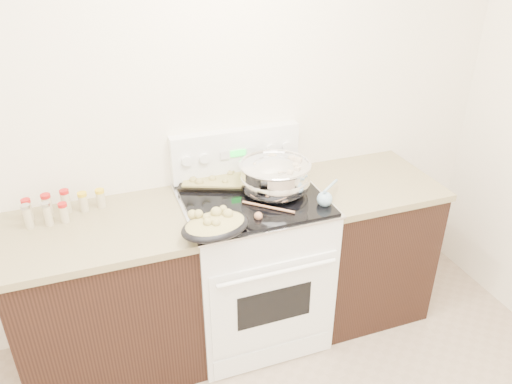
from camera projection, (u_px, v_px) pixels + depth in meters
name	position (u px, v px, depth m)	size (l,w,h in m)	color
room_shell	(318.00, 218.00, 1.07)	(4.10, 3.60, 2.75)	white
counter_left	(108.00, 299.00, 2.70)	(0.93, 0.67, 0.92)	black
counter_right	(361.00, 244.00, 3.17)	(0.73, 0.67, 0.92)	black
kitchen_range	(253.00, 264.00, 2.93)	(0.78, 0.73, 1.22)	white
mixing_bowl	(275.00, 178.00, 2.72)	(0.45, 0.45, 0.23)	silver
roasting_pan	(215.00, 225.00, 2.37)	(0.38, 0.30, 0.12)	black
baking_sheet	(217.00, 178.00, 2.87)	(0.49, 0.42, 0.06)	black
wooden_spoon	(262.00, 212.00, 2.55)	(0.23, 0.20, 0.04)	#AA714D
blue_ladle	(325.00, 198.00, 2.64)	(0.21, 0.22, 0.10)	#84ABC5
spice_jars	(58.00, 207.00, 2.54)	(0.41, 0.15, 0.13)	#BFB28C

